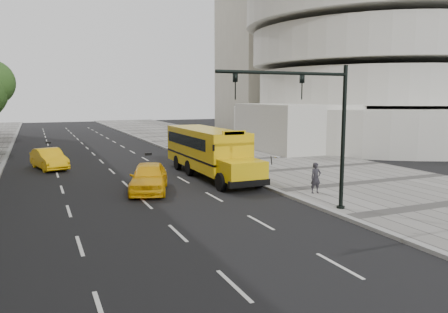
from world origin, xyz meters
name	(u,v)px	position (x,y,z in m)	size (l,w,h in m)	color
ground	(143,183)	(0.00, 0.00, 0.00)	(140.00, 140.00, 0.00)	black
sidewalk_museum	(312,169)	(12.00, 0.00, 0.07)	(12.00, 140.00, 0.15)	gray
curb_museum	(235,175)	(6.00, 0.00, 0.07)	(0.30, 140.00, 0.15)	gray
guggenheim	(347,26)	(29.37, 18.51, 13.58)	(33.20, 42.20, 35.00)	silver
school_bus	(207,148)	(4.50, 1.03, 1.76)	(2.96, 11.56, 3.19)	#E2B50E
taxi_near	(149,177)	(-0.24, -2.52, 0.79)	(1.88, 4.66, 1.59)	yellow
taxi_far	(49,159)	(-4.88, 7.66, 0.73)	(1.54, 4.42, 1.46)	yellow
pedestrian	(316,178)	(7.38, -6.87, 0.94)	(0.58, 0.38, 1.58)	#28262C
traffic_signal	(317,120)	(5.19, -9.89, 4.09)	(6.18, 0.36, 6.40)	black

